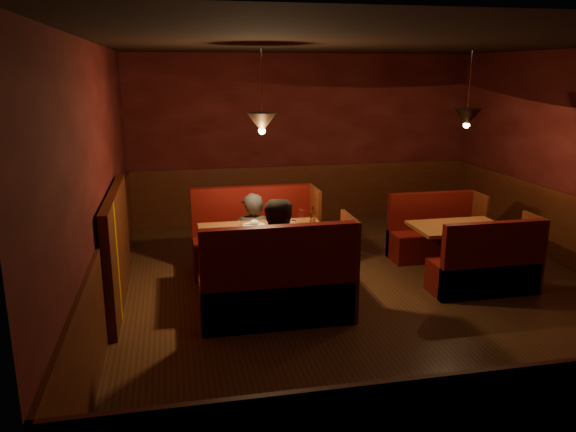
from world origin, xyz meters
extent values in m
cube|color=#4C2916|center=(0.00, 0.00, -0.01)|extent=(6.00, 7.00, 0.01)
cube|color=black|center=(0.00, 0.00, 2.90)|extent=(6.00, 7.00, 0.01)
cube|color=black|center=(0.00, 3.50, 1.45)|extent=(6.00, 0.01, 2.90)
cube|color=black|center=(-3.00, 0.00, 1.45)|extent=(0.01, 7.00, 2.90)
cube|color=#41190C|center=(0.00, 3.48, 0.50)|extent=(6.00, 0.04, 1.00)
cube|color=#41190C|center=(-2.98, 0.00, 0.50)|extent=(0.04, 7.00, 1.00)
cube|color=#41190C|center=(-2.92, 0.40, 0.65)|extent=(0.10, 2.20, 1.30)
cube|color=#C69B10|center=(-2.87, -0.15, 0.65)|extent=(0.01, 0.12, 1.30)
cylinder|color=#333333|center=(-1.24, 0.27, 2.45)|extent=(0.01, 0.01, 0.80)
cone|color=black|center=(-1.24, 0.27, 2.05)|extent=(0.34, 0.34, 0.22)
sphere|color=#FFBF72|center=(-1.24, 0.27, 1.96)|extent=(0.08, 0.08, 0.08)
cylinder|color=#333333|center=(1.36, 0.42, 2.45)|extent=(0.01, 0.01, 0.80)
cone|color=black|center=(1.36, 0.42, 2.05)|extent=(0.34, 0.34, 0.22)
sphere|color=#FFBF72|center=(1.36, 0.42, 1.96)|extent=(0.08, 0.08, 0.08)
cube|color=brown|center=(-1.24, 0.27, 0.77)|extent=(1.49, 0.91, 0.05)
cylinder|color=#41190C|center=(-1.24, 0.27, 0.37)|extent=(0.15, 0.15, 0.75)
cylinder|color=#41190C|center=(-1.24, 0.27, 0.02)|extent=(0.60, 0.60, 0.04)
cylinder|color=silver|center=(-1.14, 0.15, 0.81)|extent=(0.30, 0.30, 0.02)
cube|color=black|center=(-1.19, 0.18, 0.84)|extent=(0.10, 0.09, 0.04)
ellipsoid|color=silver|center=(-1.28, 0.16, 0.85)|extent=(0.07, 0.07, 0.06)
cube|color=tan|center=(-1.13, 0.04, 0.84)|extent=(0.09, 0.06, 0.03)
cylinder|color=silver|center=(-1.17, 0.11, 0.82)|extent=(0.12, 0.09, 0.01)
cylinder|color=silver|center=(-1.33, 0.46, 0.81)|extent=(0.28, 0.28, 0.02)
ellipsoid|color=beige|center=(-1.32, 0.47, 0.84)|extent=(0.11, 0.11, 0.06)
cube|color=silver|center=(-1.38, 0.45, 0.82)|extent=(0.21, 0.08, 0.00)
cylinder|color=white|center=(-0.87, 0.28, 0.84)|extent=(0.06, 0.06, 0.09)
cylinder|color=white|center=(-0.72, 0.50, 0.88)|extent=(0.08, 0.08, 0.16)
cylinder|color=white|center=(-0.71, 0.06, 0.88)|extent=(0.08, 0.08, 0.16)
cylinder|color=#47230F|center=(-0.64, 0.29, 0.88)|extent=(0.06, 0.06, 0.17)
cylinder|color=#47230F|center=(-0.64, 0.29, 1.01)|extent=(0.03, 0.03, 0.07)
ellipsoid|color=white|center=(-0.80, 0.09, 0.82)|extent=(0.12, 0.12, 0.05)
cube|color=#4A0807|center=(-1.24, 1.05, 0.24)|extent=(1.60, 0.59, 0.48)
cube|color=#4A0807|center=(-1.24, 1.27, 0.56)|extent=(1.60, 0.13, 1.12)
cube|color=#41190C|center=(-0.42, 1.05, 0.56)|extent=(0.04, 0.59, 1.12)
cube|color=#4A0807|center=(-1.24, -0.50, 0.24)|extent=(1.60, 0.59, 0.48)
cube|color=#4A0807|center=(-1.24, -0.73, 0.56)|extent=(1.60, 0.13, 1.12)
cube|color=#41190C|center=(-0.42, -0.50, 0.56)|extent=(0.04, 0.59, 1.12)
cube|color=brown|center=(1.36, 0.42, 0.64)|extent=(1.18, 0.75, 0.04)
cylinder|color=#41190C|center=(1.36, 0.42, 0.31)|extent=(0.12, 0.12, 0.62)
cylinder|color=#41190C|center=(1.36, 0.42, 0.02)|extent=(0.50, 0.50, 0.04)
cube|color=#4A0807|center=(1.36, 1.06, 0.20)|extent=(1.27, 0.49, 0.40)
cube|color=#4A0807|center=(1.36, 1.25, 0.47)|extent=(1.27, 0.11, 0.93)
cube|color=#41190C|center=(2.01, 1.06, 0.47)|extent=(0.04, 0.49, 0.93)
cube|color=#4A0807|center=(1.36, -0.22, 0.20)|extent=(1.27, 0.49, 0.40)
cube|color=#4A0807|center=(1.36, -0.41, 0.47)|extent=(1.27, 0.11, 0.93)
cube|color=#41190C|center=(2.01, -0.22, 0.47)|extent=(0.04, 0.49, 0.93)
imported|color=#2A2A2A|center=(-1.29, 0.85, 0.74)|extent=(0.54, 0.36, 1.47)
imported|color=black|center=(-1.13, -0.35, 0.82)|extent=(0.86, 0.70, 1.65)
camera|label=1|loc=(-2.25, -6.01, 2.62)|focal=35.00mm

